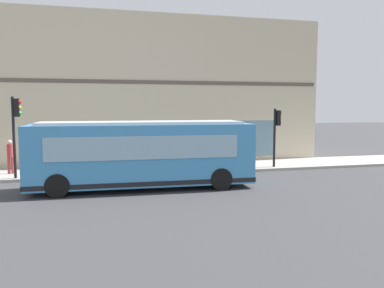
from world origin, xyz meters
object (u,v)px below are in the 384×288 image
traffic_light_near_corner (277,126)px  pedestrian_near_hydrant (210,150)px  city_bus_nearside (142,155)px  pedestrian_walking_along_curb (10,154)px  fire_hydrant (226,158)px  traffic_light_down_block (16,122)px  newspaper_vending_box (241,158)px

traffic_light_near_corner → pedestrian_near_hydrant: 4.31m
city_bus_nearside → pedestrian_walking_along_curb: bearing=53.2°
city_bus_nearside → pedestrian_near_hydrant: size_ratio=6.38×
traffic_light_near_corner → fire_hydrant: bearing=51.9°
traffic_light_near_corner → pedestrian_walking_along_curb: traffic_light_near_corner is taller
pedestrian_walking_along_curb → fire_hydrant: bearing=-86.9°
traffic_light_down_block → fire_hydrant: size_ratio=5.52×
newspaper_vending_box → pedestrian_walking_along_curb: bearing=89.4°
traffic_light_near_corner → newspaper_vending_box: traffic_light_near_corner is taller
city_bus_nearside → traffic_light_down_block: 6.85m
traffic_light_near_corner → newspaper_vending_box: (1.15, 1.76, -1.96)m
traffic_light_near_corner → pedestrian_near_hydrant: traffic_light_near_corner is taller
traffic_light_near_corner → pedestrian_walking_along_curb: size_ratio=1.91×
pedestrian_near_hydrant → pedestrian_walking_along_curb: pedestrian_walking_along_curb is taller
traffic_light_near_corner → traffic_light_down_block: bearing=91.0°
city_bus_nearside → traffic_light_near_corner: 9.21m
traffic_light_near_corner → traffic_light_down_block: traffic_light_down_block is taller
traffic_light_down_block → newspaper_vending_box: (1.39, -12.52, -2.39)m
fire_hydrant → newspaper_vending_box: 1.10m
pedestrian_near_hydrant → newspaper_vending_box: pedestrian_near_hydrant is taller
traffic_light_down_block → pedestrian_near_hydrant: traffic_light_down_block is taller
traffic_light_down_block → pedestrian_walking_along_curb: 2.44m
city_bus_nearside → pedestrian_near_hydrant: bearing=-42.1°
city_bus_nearside → pedestrian_walking_along_curb: 8.06m
traffic_light_near_corner → traffic_light_down_block: 14.29m
traffic_light_down_block → newspaper_vending_box: traffic_light_down_block is taller
pedestrian_walking_along_curb → traffic_light_near_corner: bearing=-94.9°
fire_hydrant → pedestrian_near_hydrant: 1.21m
traffic_light_down_block → fire_hydrant: (2.20, -11.78, -2.48)m
traffic_light_near_corner → pedestrian_near_hydrant: (1.86, 3.58, -1.51)m
fire_hydrant → city_bus_nearside: bearing=132.7°
traffic_light_down_block → pedestrian_walking_along_curb: bearing=21.8°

